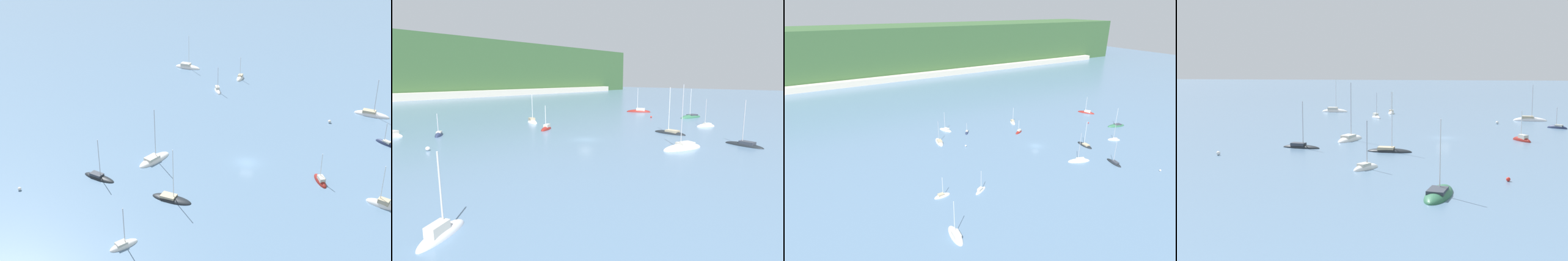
% 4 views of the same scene
% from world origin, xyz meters
% --- Properties ---
extents(ground_plane, '(600.00, 600.00, 0.00)m').
position_xyz_m(ground_plane, '(0.00, 0.00, 0.00)').
color(ground_plane, slate).
extents(sailboat_0, '(9.28, 4.84, 9.82)m').
position_xyz_m(sailboat_0, '(46.90, -1.79, 0.06)').
color(sailboat_0, '#2D6647').
rests_on(sailboat_0, ground_plane).
extents(sailboat_1, '(5.11, 1.87, 7.22)m').
position_xyz_m(sailboat_1, '(-46.80, -13.54, 0.08)').
color(sailboat_1, white).
rests_on(sailboat_1, ground_plane).
extents(sailboat_2, '(3.74, 4.58, 5.50)m').
position_xyz_m(sailboat_2, '(-17.64, 26.20, 0.07)').
color(sailboat_2, '#232D4C').
rests_on(sailboat_2, ground_plane).
extents(sailboat_4, '(5.34, 3.75, 6.54)m').
position_xyz_m(sailboat_4, '(2.66, 14.94, 0.12)').
color(sailboat_4, maroon).
rests_on(sailboat_4, ground_plane).
extents(sailboat_5, '(8.61, 5.43, 12.02)m').
position_xyz_m(sailboat_5, '(5.12, -18.06, 0.09)').
color(sailboat_5, white).
rests_on(sailboat_5, ground_plane).
extents(sailboat_6, '(3.34, 7.88, 10.72)m').
position_xyz_m(sailboat_6, '(17.51, -9.55, 0.09)').
color(sailboat_6, black).
rests_on(sailboat_6, ground_plane).
extents(sailboat_7, '(3.10, 7.91, 10.80)m').
position_xyz_m(sailboat_7, '(-50.72, -30.67, 0.12)').
color(sailboat_7, white).
rests_on(sailboat_7, ground_plane).
extents(sailboat_9, '(3.65, 8.59, 10.16)m').
position_xyz_m(sailboat_9, '(-32.36, 22.74, 0.09)').
color(sailboat_9, silver).
rests_on(sailboat_9, ground_plane).
extents(sailboat_10, '(5.05, 4.22, 7.67)m').
position_xyz_m(sailboat_10, '(32.38, -11.88, 0.08)').
color(sailboat_10, white).
rests_on(sailboat_10, ground_plane).
extents(sailboat_11, '(3.49, 7.30, 8.82)m').
position_xyz_m(sailboat_11, '(14.96, -25.41, 0.10)').
color(sailboat_11, black).
rests_on(sailboat_11, ground_plane).
extents(sailboat_12, '(5.14, 3.51, 7.48)m').
position_xyz_m(sailboat_12, '(-35.53, -16.82, 0.14)').
color(sailboat_12, silver).
rests_on(sailboat_12, ground_plane).
extents(mooring_buoy_0, '(0.65, 0.65, 0.65)m').
position_xyz_m(mooring_buoy_0, '(23.63, -37.15, 0.32)').
color(mooring_buoy_0, white).
rests_on(mooring_buoy_0, ground_plane).
extents(mooring_buoy_1, '(0.72, 0.72, 0.72)m').
position_xyz_m(mooring_buoy_1, '(-24.74, 13.66, 0.36)').
color(mooring_buoy_1, white).
rests_on(mooring_buoy_1, ground_plane).
extents(mooring_buoy_2, '(0.55, 0.55, 0.55)m').
position_xyz_m(mooring_buoy_2, '(38.50, 7.25, 0.28)').
color(mooring_buoy_2, red).
rests_on(mooring_buoy_2, ground_plane).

